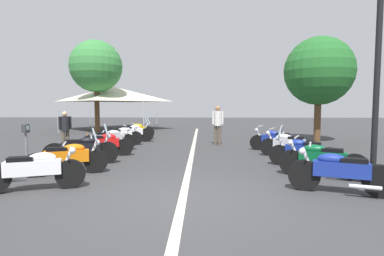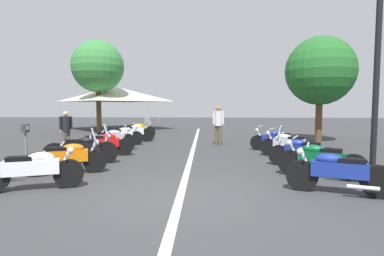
{
  "view_description": "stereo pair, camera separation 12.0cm",
  "coord_description": "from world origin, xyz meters",
  "px_view_note": "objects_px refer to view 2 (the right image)",
  "views": [
    {
      "loc": [
        -5.61,
        -0.36,
        1.77
      ],
      "look_at": [
        5.49,
        0.0,
        0.95
      ],
      "focal_mm": 28.0,
      "sensor_mm": 36.0,
      "label": 1
    },
    {
      "loc": [
        -5.61,
        -0.48,
        1.77
      ],
      "look_at": [
        5.49,
        0.0,
        0.95
      ],
      "focal_mm": 28.0,
      "sensor_mm": 36.0,
      "label": 2
    }
  ],
  "objects_px": {
    "motorcycle_right_row_3": "(288,144)",
    "motorcycle_right_row_4": "(277,140)",
    "motorcycle_left_row_4": "(110,139)",
    "traffic_cone_0": "(88,140)",
    "motorcycle_left_row_5": "(121,135)",
    "motorcycle_left_row_6": "(133,132)",
    "event_tent": "(115,94)",
    "motorcycle_right_row_1": "(320,159)",
    "street_lamp_twin_globe": "(379,24)",
    "bystander_0": "(66,127)",
    "motorcycle_left_row_0": "(33,169)",
    "roadside_tree_1": "(320,71)",
    "motorcycle_right_row_2": "(302,151)",
    "parking_meter": "(26,139)",
    "bystander_1": "(218,122)",
    "motorcycle_right_row_0": "(338,172)",
    "motorcycle_left_row_1": "(67,157)",
    "roadside_tree_0": "(98,67)",
    "motorcycle_left_row_7": "(136,130)",
    "motorcycle_left_row_2": "(82,148)",
    "motorcycle_left_row_3": "(104,143)"
  },
  "relations": [
    {
      "from": "motorcycle_right_row_3",
      "to": "motorcycle_right_row_4",
      "type": "distance_m",
      "value": 1.37
    },
    {
      "from": "motorcycle_left_row_4",
      "to": "motorcycle_right_row_3",
      "type": "relative_size",
      "value": 1.07
    },
    {
      "from": "traffic_cone_0",
      "to": "motorcycle_left_row_5",
      "type": "bearing_deg",
      "value": -71.82
    },
    {
      "from": "motorcycle_left_row_4",
      "to": "motorcycle_left_row_6",
      "type": "xyz_separation_m",
      "value": [
        2.89,
        -0.21,
        0.02
      ]
    },
    {
      "from": "event_tent",
      "to": "motorcycle_right_row_1",
      "type": "bearing_deg",
      "value": -147.0
    },
    {
      "from": "street_lamp_twin_globe",
      "to": "bystander_0",
      "type": "distance_m",
      "value": 11.05
    },
    {
      "from": "motorcycle_left_row_6",
      "to": "bystander_0",
      "type": "bearing_deg",
      "value": -142.22
    },
    {
      "from": "motorcycle_left_row_0",
      "to": "motorcycle_right_row_1",
      "type": "xyz_separation_m",
      "value": [
        1.37,
        -6.43,
        0.01
      ]
    },
    {
      "from": "motorcycle_right_row_4",
      "to": "roadside_tree_1",
      "type": "relative_size",
      "value": 0.39
    },
    {
      "from": "motorcycle_right_row_2",
      "to": "roadside_tree_1",
      "type": "bearing_deg",
      "value": -93.9
    },
    {
      "from": "parking_meter",
      "to": "bystander_1",
      "type": "relative_size",
      "value": 0.73
    },
    {
      "from": "motorcycle_right_row_1",
      "to": "motorcycle_right_row_2",
      "type": "xyz_separation_m",
      "value": [
        1.36,
        0.01,
        -0.0
      ]
    },
    {
      "from": "motorcycle_right_row_2",
      "to": "motorcycle_right_row_0",
      "type": "bearing_deg",
      "value": 106.59
    },
    {
      "from": "motorcycle_left_row_0",
      "to": "bystander_1",
      "type": "xyz_separation_m",
      "value": [
        7.44,
        -4.2,
        0.6
      ]
    },
    {
      "from": "motorcycle_left_row_6",
      "to": "motorcycle_left_row_1",
      "type": "bearing_deg",
      "value": -104.36
    },
    {
      "from": "motorcycle_right_row_3",
      "to": "roadside_tree_0",
      "type": "xyz_separation_m",
      "value": [
        9.11,
        9.88,
        3.86
      ]
    },
    {
      "from": "street_lamp_twin_globe",
      "to": "motorcycle_right_row_2",
      "type": "bearing_deg",
      "value": 46.83
    },
    {
      "from": "motorcycle_right_row_3",
      "to": "roadside_tree_0",
      "type": "distance_m",
      "value": 13.98
    },
    {
      "from": "motorcycle_left_row_4",
      "to": "traffic_cone_0",
      "type": "distance_m",
      "value": 1.74
    },
    {
      "from": "motorcycle_left_row_7",
      "to": "roadside_tree_0",
      "type": "relative_size",
      "value": 0.35
    },
    {
      "from": "motorcycle_left_row_4",
      "to": "motorcycle_right_row_2",
      "type": "relative_size",
      "value": 1.04
    },
    {
      "from": "motorcycle_left_row_1",
      "to": "roadside_tree_1",
      "type": "distance_m",
      "value": 12.14
    },
    {
      "from": "motorcycle_right_row_1",
      "to": "parking_meter",
      "type": "relative_size",
      "value": 1.5
    },
    {
      "from": "roadside_tree_0",
      "to": "roadside_tree_1",
      "type": "xyz_separation_m",
      "value": [
        -4.54,
        -12.58,
        -0.86
      ]
    },
    {
      "from": "parking_meter",
      "to": "traffic_cone_0",
      "type": "xyz_separation_m",
      "value": [
        5.06,
        0.34,
        -0.61
      ]
    },
    {
      "from": "motorcycle_right_row_3",
      "to": "bystander_0",
      "type": "relative_size",
      "value": 1.19
    },
    {
      "from": "motorcycle_right_row_0",
      "to": "motorcycle_right_row_1",
      "type": "height_order",
      "value": "same"
    },
    {
      "from": "motorcycle_left_row_1",
      "to": "traffic_cone_0",
      "type": "distance_m",
      "value": 5.44
    },
    {
      "from": "motorcycle_left_row_0",
      "to": "event_tent",
      "type": "bearing_deg",
      "value": 80.47
    },
    {
      "from": "motorcycle_right_row_0",
      "to": "motorcycle_right_row_3",
      "type": "bearing_deg",
      "value": -72.33
    },
    {
      "from": "street_lamp_twin_globe",
      "to": "traffic_cone_0",
      "type": "xyz_separation_m",
      "value": [
        5.22,
        9.23,
        -3.43
      ]
    },
    {
      "from": "motorcycle_left_row_0",
      "to": "motorcycle_left_row_4",
      "type": "bearing_deg",
      "value": 71.14
    },
    {
      "from": "motorcycle_left_row_2",
      "to": "bystander_1",
      "type": "xyz_separation_m",
      "value": [
        4.58,
        -4.34,
        0.57
      ]
    },
    {
      "from": "motorcycle_left_row_1",
      "to": "bystander_0",
      "type": "bearing_deg",
      "value": 93.34
    },
    {
      "from": "motorcycle_left_row_7",
      "to": "roadside_tree_1",
      "type": "distance_m",
      "value": 9.81
    },
    {
      "from": "motorcycle_left_row_4",
      "to": "motorcycle_right_row_1",
      "type": "height_order",
      "value": "same"
    },
    {
      "from": "motorcycle_left_row_0",
      "to": "bystander_1",
      "type": "distance_m",
      "value": 8.56
    },
    {
      "from": "motorcycle_left_row_7",
      "to": "motorcycle_right_row_4",
      "type": "height_order",
      "value": "motorcycle_left_row_7"
    },
    {
      "from": "motorcycle_left_row_7",
      "to": "motorcycle_left_row_2",
      "type": "bearing_deg",
      "value": -104.15
    },
    {
      "from": "traffic_cone_0",
      "to": "roadside_tree_0",
      "type": "bearing_deg",
      "value": 15.93
    },
    {
      "from": "bystander_0",
      "to": "motorcycle_left_row_2",
      "type": "bearing_deg",
      "value": 164.69
    },
    {
      "from": "motorcycle_left_row_5",
      "to": "motorcycle_left_row_3",
      "type": "bearing_deg",
      "value": -107.12
    },
    {
      "from": "bystander_0",
      "to": "bystander_1",
      "type": "bearing_deg",
      "value": -123.13
    },
    {
      "from": "traffic_cone_0",
      "to": "roadside_tree_0",
      "type": "distance_m",
      "value": 8.07
    },
    {
      "from": "motorcycle_left_row_6",
      "to": "event_tent",
      "type": "bearing_deg",
      "value": 98.34
    },
    {
      "from": "motorcycle_left_row_7",
      "to": "event_tent",
      "type": "xyz_separation_m",
      "value": [
        6.22,
        3.01,
        2.18
      ]
    },
    {
      "from": "motorcycle_left_row_2",
      "to": "motorcycle_right_row_2",
      "type": "distance_m",
      "value": 6.57
    },
    {
      "from": "motorcycle_left_row_1",
      "to": "motorcycle_left_row_4",
      "type": "relative_size",
      "value": 0.98
    },
    {
      "from": "traffic_cone_0",
      "to": "bystander_1",
      "type": "height_order",
      "value": "bystander_1"
    },
    {
      "from": "motorcycle_left_row_0",
      "to": "motorcycle_right_row_1",
      "type": "bearing_deg",
      "value": -8.49
    }
  ]
}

